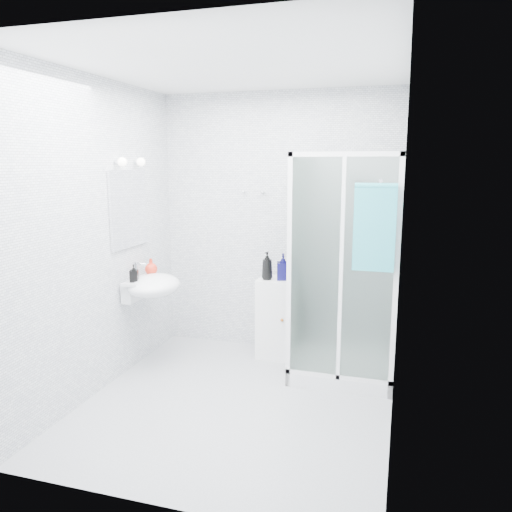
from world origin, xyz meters
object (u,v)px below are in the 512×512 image
(soap_dispenser_orange, at_px, (151,267))
(soap_dispenser_black, at_px, (134,273))
(hand_towel, at_px, (375,226))
(shampoo_bottle_a, at_px, (267,266))
(storage_cabinet, at_px, (276,318))
(shampoo_bottle_b, at_px, (283,267))
(wall_basin, at_px, (151,286))
(shower_enclosure, at_px, (335,328))

(soap_dispenser_orange, xyz_separation_m, soap_dispenser_black, (-0.00, -0.31, 0.00))
(hand_towel, xyz_separation_m, shampoo_bottle_a, (-1.03, 0.62, -0.50))
(storage_cabinet, xyz_separation_m, shampoo_bottle_b, (0.07, -0.02, 0.53))
(wall_basin, xyz_separation_m, soap_dispenser_orange, (-0.09, 0.17, 0.14))
(shampoo_bottle_b, bearing_deg, storage_cabinet, 164.13)
(shower_enclosure, relative_size, storage_cabinet, 2.50)
(storage_cabinet, bearing_deg, shampoo_bottle_a, -140.79)
(hand_towel, height_order, shampoo_bottle_b, hand_towel)
(hand_towel, bearing_deg, soap_dispenser_orange, 173.09)
(hand_towel, distance_m, shampoo_bottle_b, 1.21)
(soap_dispenser_orange, distance_m, soap_dispenser_black, 0.31)
(shower_enclosure, xyz_separation_m, wall_basin, (-1.66, -0.32, 0.35))
(wall_basin, distance_m, shampoo_bottle_a, 1.11)
(storage_cabinet, bearing_deg, shampoo_bottle_b, -13.96)
(shower_enclosure, bearing_deg, wall_basin, -169.19)
(shower_enclosure, distance_m, wall_basin, 1.72)
(wall_basin, distance_m, soap_dispenser_orange, 0.24)
(shampoo_bottle_a, height_order, soap_dispenser_black, shampoo_bottle_a)
(wall_basin, bearing_deg, soap_dispenser_black, -120.84)
(shower_enclosure, xyz_separation_m, shampoo_bottle_b, (-0.55, 0.26, 0.48))
(hand_towel, bearing_deg, shampoo_bottle_a, 148.76)
(hand_towel, height_order, soap_dispenser_black, hand_towel)
(hand_towel, distance_m, soap_dispenser_orange, 2.15)
(shower_enclosure, xyz_separation_m, storage_cabinet, (-0.62, 0.28, -0.05))
(hand_towel, distance_m, soap_dispenser_black, 2.13)
(storage_cabinet, xyz_separation_m, hand_towel, (0.95, -0.68, 1.04))
(shampoo_bottle_a, bearing_deg, shampoo_bottle_b, 13.44)
(wall_basin, relative_size, soap_dispenser_black, 3.56)
(wall_basin, height_order, storage_cabinet, wall_basin)
(storage_cabinet, relative_size, soap_dispenser_orange, 5.20)
(shampoo_bottle_b, distance_m, soap_dispenser_black, 1.40)
(wall_basin, bearing_deg, storage_cabinet, 29.91)
(shampoo_bottle_a, bearing_deg, storage_cabinet, 37.30)
(wall_basin, height_order, soap_dispenser_black, soap_dispenser_black)
(shampoo_bottle_b, height_order, soap_dispenser_orange, shampoo_bottle_b)
(shampoo_bottle_a, xyz_separation_m, soap_dispenser_orange, (-1.05, -0.37, 0.00))
(shower_enclosure, relative_size, wall_basin, 3.57)
(shower_enclosure, relative_size, soap_dispenser_orange, 13.01)
(storage_cabinet, height_order, hand_towel, hand_towel)
(soap_dispenser_black, bearing_deg, shampoo_bottle_b, 31.09)
(hand_towel, height_order, shampoo_bottle_a, hand_towel)
(soap_dispenser_black, bearing_deg, hand_towel, 1.74)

